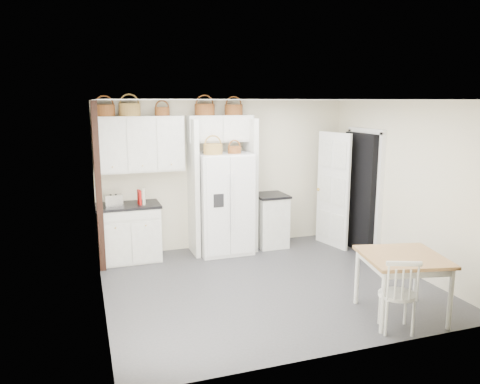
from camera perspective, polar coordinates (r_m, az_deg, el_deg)
name	(u,v)px	position (r m, az deg, el deg)	size (l,w,h in m)	color
floor	(267,284)	(6.86, 3.29, -11.12)	(4.50, 4.50, 0.00)	#363638
ceiling	(269,100)	(6.36, 3.56, 11.14)	(4.50, 4.50, 0.00)	white
wall_back	(226,174)	(8.34, -1.77, 2.16)	(4.50, 4.50, 0.00)	beige
wall_left	(99,207)	(6.02, -16.84, -1.77)	(4.00, 4.00, 0.00)	beige
wall_right	(403,186)	(7.61, 19.31, 0.68)	(4.00, 4.00, 0.00)	beige
refrigerator	(224,203)	(8.02, -1.97, -1.38)	(0.89, 0.72, 1.73)	white
base_cab_left	(129,234)	(7.90, -13.36, -4.95)	(0.97, 0.62, 0.90)	silver
base_cab_right	(270,221)	(8.48, 3.66, -3.55)	(0.52, 0.62, 0.91)	silver
dining_table	(401,286)	(6.10, 19.04, -10.73)	(0.92, 0.92, 0.77)	brown
windsor_chair	(397,295)	(5.70, 18.62, -11.77)	(0.42, 0.38, 0.86)	silver
counter_left	(128,205)	(7.79, -13.52, -1.61)	(1.01, 0.66, 0.04)	black
counter_right	(270,195)	(8.38, 3.70, -0.40)	(0.56, 0.66, 0.04)	black
toaster	(113,201)	(7.66, -15.17, -1.02)	(0.27, 0.16, 0.19)	silver
cookbook_red	(139,197)	(7.70, -12.16, -0.64)	(0.03, 0.16, 0.24)	#AF0F0D
cookbook_cream	(144,197)	(7.71, -11.62, -0.54)	(0.04, 0.17, 0.25)	beige
basket_upper_a	(105,110)	(7.72, -16.18, 9.52)	(0.32, 0.32, 0.18)	brown
basket_upper_b	(130,110)	(7.75, -13.30, 9.74)	(0.34, 0.34, 0.20)	olive
basket_upper_c	(162,111)	(7.82, -9.46, 9.67)	(0.24, 0.24, 0.14)	brown
basket_bridge_a	(205,110)	(7.97, -4.33, 9.99)	(0.34, 0.34, 0.19)	brown
basket_bridge_b	(234,110)	(8.11, -0.78, 9.99)	(0.31, 0.31, 0.18)	brown
basket_fridge_a	(213,149)	(7.71, -3.31, 5.25)	(0.32, 0.32, 0.17)	olive
basket_fridge_b	(234,150)	(7.82, -0.68, 5.17)	(0.22, 0.22, 0.12)	brown
upper_cabinet	(140,144)	(7.80, -12.08, 5.74)	(1.40, 0.34, 0.90)	silver
bridge_cabinet	(220,129)	(8.05, -2.48, 7.74)	(1.12, 0.34, 0.45)	silver
fridge_panel_left	(193,188)	(7.91, -5.70, 0.52)	(0.08, 0.60, 2.30)	silver
fridge_panel_right	(250,184)	(8.20, 1.26, 0.94)	(0.08, 0.60, 2.30)	silver
trim_post	(99,188)	(7.35, -16.86, 0.48)	(0.09, 0.09, 2.60)	black
doorway_void	(361,192)	(8.41, 14.53, -0.03)	(0.18, 0.85, 2.05)	black
door_slab	(333,190)	(8.50, 11.27, 0.23)	(0.80, 0.04, 2.05)	white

